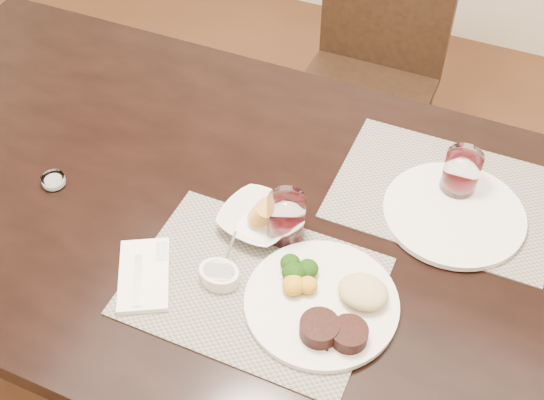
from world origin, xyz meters
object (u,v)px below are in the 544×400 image
at_px(cracker_bowl, 258,219).
at_px(far_plate, 454,213).
at_px(chair_far, 371,65).
at_px(wine_glass_near, 286,219).
at_px(dinner_plate, 328,303).
at_px(steak_knife, 337,329).

distance_m(cracker_bowl, far_plate, 0.40).
xyz_separation_m(chair_far, cracker_bowl, (0.04, -0.96, 0.27)).
relative_size(wine_glass_near, far_plate, 0.36).
relative_size(dinner_plate, far_plate, 0.98).
bearing_deg(dinner_plate, wine_glass_near, 132.34).
relative_size(chair_far, dinner_plate, 3.14).
xyz_separation_m(dinner_plate, wine_glass_near, (-0.14, 0.13, 0.03)).
xyz_separation_m(dinner_plate, far_plate, (0.16, 0.32, -0.01)).
bearing_deg(wine_glass_near, dinner_plate, -43.62).
xyz_separation_m(steak_knife, far_plate, (0.13, 0.36, 0.00)).
xyz_separation_m(steak_knife, wine_glass_near, (-0.17, 0.17, 0.04)).
bearing_deg(far_plate, cracker_bowl, -152.49).
distance_m(wine_glass_near, far_plate, 0.35).
bearing_deg(cracker_bowl, chair_far, 92.44).
height_order(cracker_bowl, far_plate, cracker_bowl).
bearing_deg(dinner_plate, steak_knife, -53.83).
relative_size(chair_far, far_plate, 3.08).
height_order(chair_far, dinner_plate, chair_far).
distance_m(dinner_plate, cracker_bowl, 0.24).
xyz_separation_m(cracker_bowl, far_plate, (0.36, 0.19, -0.01)).
relative_size(chair_far, cracker_bowl, 5.23).
xyz_separation_m(cracker_bowl, wine_glass_near, (0.06, 0.00, 0.03)).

